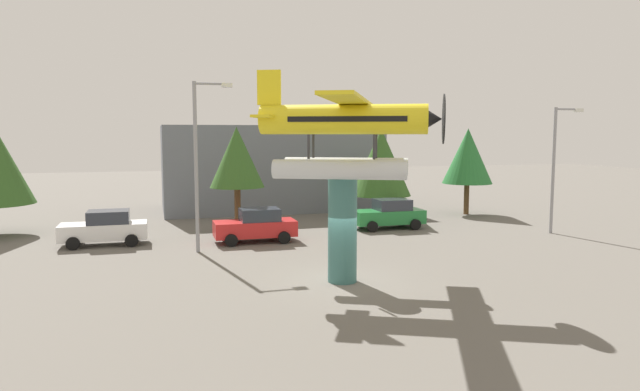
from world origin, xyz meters
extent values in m
plane|color=#605B54|center=(0.00, 0.00, 0.00)|extent=(140.00, 140.00, 0.00)
cylinder|color=#386B66|center=(0.00, 0.00, 1.99)|extent=(1.10, 1.10, 3.98)
cylinder|color=silver|center=(-0.44, -0.90, 4.33)|extent=(4.63, 2.72, 0.70)
cylinder|color=#333338|center=(0.86, -0.97, 5.13)|extent=(0.13, 0.13, 0.90)
cylinder|color=#333338|center=(-1.30, 0.07, 5.13)|extent=(0.13, 0.13, 0.90)
cylinder|color=silver|center=(0.44, 0.90, 4.33)|extent=(4.63, 2.72, 0.70)
cylinder|color=#333338|center=(1.30, -0.07, 5.13)|extent=(0.13, 0.13, 0.90)
cylinder|color=#333338|center=(-0.86, 0.97, 5.13)|extent=(0.13, 0.13, 0.90)
cylinder|color=yellow|center=(0.00, 0.00, 6.13)|extent=(6.06, 3.69, 1.10)
cube|color=black|center=(0.18, -0.09, 6.13)|extent=(4.40, 2.91, 0.20)
cone|color=#262628|center=(2.93, -1.41, 6.13)|extent=(1.01, 1.10, 0.88)
cylinder|color=black|center=(3.29, -1.59, 6.13)|extent=(0.82, 1.64, 1.80)
cube|color=yellow|center=(0.36, -0.17, 6.74)|extent=(5.51, 9.84, 0.12)
cube|color=yellow|center=(-2.52, 1.22, 6.23)|extent=(1.85, 2.83, 0.10)
cube|color=yellow|center=(-2.52, 1.22, 7.33)|extent=(0.86, 0.50, 1.30)
cube|color=white|center=(-9.30, 10.15, 0.72)|extent=(4.20, 1.70, 0.80)
cube|color=#2D333D|center=(-9.05, 10.15, 1.44)|extent=(2.00, 1.56, 0.64)
cylinder|color=black|center=(-10.65, 11.05, 0.32)|extent=(0.64, 0.22, 0.64)
cylinder|color=black|center=(-10.65, 9.25, 0.32)|extent=(0.64, 0.22, 0.64)
cylinder|color=black|center=(-7.95, 11.05, 0.32)|extent=(0.64, 0.22, 0.64)
cylinder|color=black|center=(-7.95, 9.25, 0.32)|extent=(0.64, 0.22, 0.64)
cube|color=red|center=(-1.82, 8.81, 0.72)|extent=(4.20, 1.70, 0.80)
cube|color=#2D333D|center=(-1.57, 8.81, 1.44)|extent=(2.00, 1.56, 0.64)
cylinder|color=black|center=(-3.17, 9.71, 0.32)|extent=(0.64, 0.22, 0.64)
cylinder|color=black|center=(-3.17, 7.91, 0.32)|extent=(0.64, 0.22, 0.64)
cylinder|color=black|center=(-0.47, 9.71, 0.32)|extent=(0.64, 0.22, 0.64)
cylinder|color=black|center=(-0.47, 7.91, 0.32)|extent=(0.64, 0.22, 0.64)
cube|color=#237A38|center=(6.50, 10.75, 0.72)|extent=(4.20, 1.70, 0.80)
cube|color=#2D333D|center=(6.75, 10.75, 1.44)|extent=(2.00, 1.56, 0.64)
cylinder|color=black|center=(5.15, 11.65, 0.32)|extent=(0.64, 0.22, 0.64)
cylinder|color=black|center=(5.15, 9.85, 0.32)|extent=(0.64, 0.22, 0.64)
cylinder|color=black|center=(7.85, 11.65, 0.32)|extent=(0.64, 0.22, 0.64)
cylinder|color=black|center=(7.85, 9.85, 0.32)|extent=(0.64, 0.22, 0.64)
cylinder|color=gray|center=(-4.86, 7.11, 4.01)|extent=(0.18, 0.18, 8.03)
cylinder|color=gray|center=(-4.06, 7.11, 7.93)|extent=(1.60, 0.12, 0.12)
cube|color=silver|center=(-3.36, 7.11, 7.88)|extent=(0.50, 0.28, 0.20)
cylinder|color=gray|center=(14.76, 6.73, 3.54)|extent=(0.18, 0.18, 7.08)
cylinder|color=gray|center=(15.56, 6.73, 6.98)|extent=(1.60, 0.12, 0.12)
cube|color=silver|center=(16.26, 6.73, 6.93)|extent=(0.50, 0.28, 0.20)
cube|color=slate|center=(1.63, 22.00, 3.10)|extent=(15.67, 7.84, 6.20)
cylinder|color=brown|center=(-2.25, 12.03, 1.29)|extent=(0.36, 0.36, 2.59)
cone|color=#335B23|center=(-2.25, 12.03, 4.30)|extent=(3.09, 3.09, 3.43)
cylinder|color=brown|center=(7.40, 14.12, 0.81)|extent=(0.36, 0.36, 1.62)
cone|color=#335B23|center=(7.40, 14.12, 3.79)|extent=(3.91, 3.91, 4.34)
cylinder|color=brown|center=(14.21, 14.89, 1.09)|extent=(0.36, 0.36, 2.17)
cone|color=#287033|center=(14.21, 14.89, 4.08)|extent=(3.44, 3.44, 3.82)
camera|label=1|loc=(-6.76, -19.98, 5.59)|focal=31.76mm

